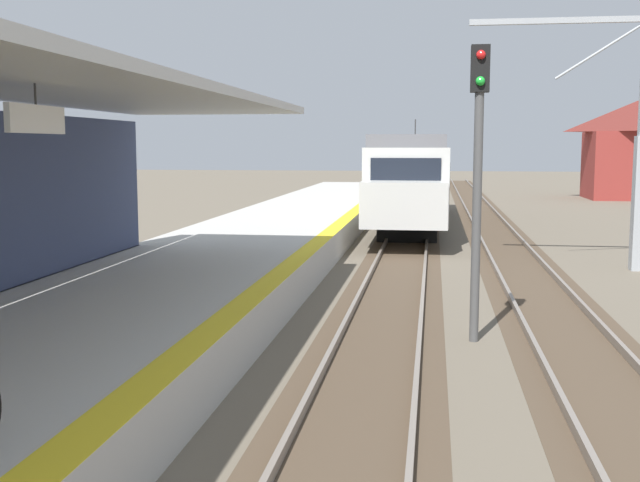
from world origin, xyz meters
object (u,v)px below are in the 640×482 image
object	(u,v)px
approaching_train	(413,176)
rail_signal_post	(478,162)
distant_trackside_house	(636,148)
catenary_pylon_far_side	(632,141)

from	to	relation	value
approaching_train	rail_signal_post	world-z (taller)	rail_signal_post
rail_signal_post	distant_trackside_house	distance (m)	41.83
approaching_train	catenary_pylon_far_side	distance (m)	13.57
catenary_pylon_far_side	approaching_train	bearing A→B (deg)	117.96
rail_signal_post	catenary_pylon_far_side	size ratio (longest dim) A/B	0.69
catenary_pylon_far_side	distant_trackside_house	size ratio (longest dim) A/B	1.14
distant_trackside_house	rail_signal_post	bearing A→B (deg)	-107.13
approaching_train	rail_signal_post	size ratio (longest dim) A/B	3.77
catenary_pylon_far_side	rail_signal_post	bearing A→B (deg)	-117.77
approaching_train	catenary_pylon_far_side	size ratio (longest dim) A/B	2.61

